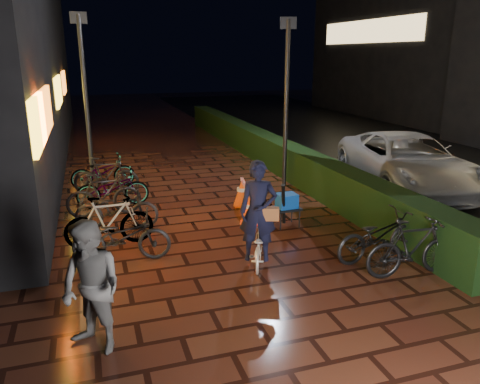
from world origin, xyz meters
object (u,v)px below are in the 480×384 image
object	(u,v)px
van	(406,161)
cart_assembly	(286,203)
cyclist	(258,227)
bystander_person	(91,288)
traffic_barrier	(246,200)

from	to	relation	value
van	cart_assembly	world-z (taller)	van
cyclist	cart_assembly	world-z (taller)	cyclist
van	cyclist	distance (m)	6.81
bystander_person	van	distance (m)	10.21
bystander_person	cart_assembly	distance (m)	5.42
bystander_person	cart_assembly	bearing A→B (deg)	87.24
bystander_person	van	world-z (taller)	bystander_person
van	cyclist	xyz separation A→B (m)	(-5.82, -3.54, -0.04)
cyclist	cart_assembly	distance (m)	2.11
van	traffic_barrier	world-z (taller)	van
cart_assembly	van	bearing A→B (deg)	22.48
bystander_person	traffic_barrier	size ratio (longest dim) A/B	1.00
bystander_person	cyclist	distance (m)	3.40
traffic_barrier	cart_assembly	world-z (taller)	cart_assembly
bystander_person	traffic_barrier	xyz separation A→B (m)	(3.59, 4.51, -0.53)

